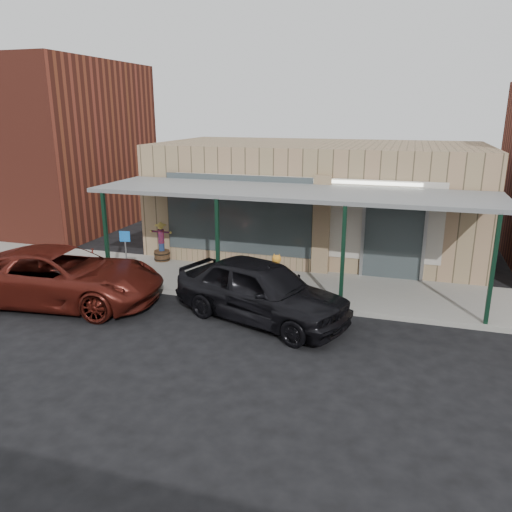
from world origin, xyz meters
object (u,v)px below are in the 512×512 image
(car_maroon, at_px, (62,276))
(handicap_sign, at_px, (126,249))
(parked_sedan, at_px, (261,290))
(barrel_scarecrow, at_px, (162,247))
(barrel_pumpkin, at_px, (268,282))

(car_maroon, bearing_deg, handicap_sign, -34.37)
(parked_sedan, height_order, car_maroon, parked_sedan)
(barrel_scarecrow, xyz_separation_m, parked_sedan, (4.84, -3.70, 0.20))
(handicap_sign, bearing_deg, parked_sedan, -27.70)
(handicap_sign, distance_m, parked_sedan, 5.04)
(barrel_scarecrow, height_order, barrel_pumpkin, barrel_scarecrow)
(barrel_scarecrow, distance_m, barrel_pumpkin, 4.84)
(handicap_sign, xyz_separation_m, parked_sedan, (4.84, -1.35, -0.37))
(barrel_pumpkin, relative_size, car_maroon, 0.12)
(barrel_scarecrow, bearing_deg, handicap_sign, -103.47)
(barrel_scarecrow, height_order, handicap_sign, handicap_sign)
(parked_sedan, xyz_separation_m, car_maroon, (-5.83, -0.52, -0.02))
(parked_sedan, bearing_deg, handicap_sign, 93.81)
(barrel_pumpkin, bearing_deg, car_maroon, -155.99)
(barrel_scarecrow, distance_m, handicap_sign, 2.42)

